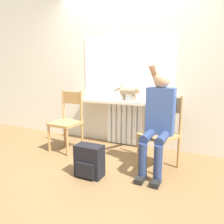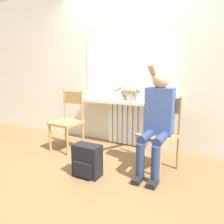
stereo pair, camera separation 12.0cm
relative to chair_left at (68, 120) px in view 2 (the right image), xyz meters
name	(u,v)px [view 2 (the right image)]	position (x,y,z in m)	size (l,w,h in m)	color
ground_plane	(89,171)	(0.74, -0.53, -0.48)	(12.00, 12.00, 0.00)	brown
wall_with_window	(129,65)	(0.74, 0.70, 0.87)	(7.00, 0.06, 2.70)	silver
radiator	(126,124)	(0.74, 0.62, -0.12)	(0.66, 0.08, 0.72)	white
windowsill	(124,102)	(0.74, 0.54, 0.27)	(1.65, 0.26, 0.05)	white
window_glass	(128,69)	(0.74, 0.66, 0.80)	(1.59, 0.01, 1.03)	white
chair_left	(68,120)	(0.00, 0.00, 0.00)	(0.44, 0.44, 0.94)	#B2844C
chair_right	(161,132)	(1.50, 0.00, 0.00)	(0.55, 0.55, 0.94)	#B2844C
person	(158,117)	(1.48, -0.11, 0.22)	(0.36, 0.96, 1.37)	navy
cat	(130,91)	(0.84, 0.56, 0.44)	(0.47, 0.13, 0.25)	#9E896B
backpack	(87,161)	(0.79, -0.65, -0.29)	(0.33, 0.22, 0.39)	black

